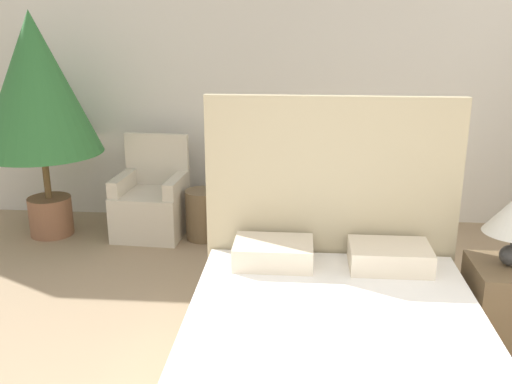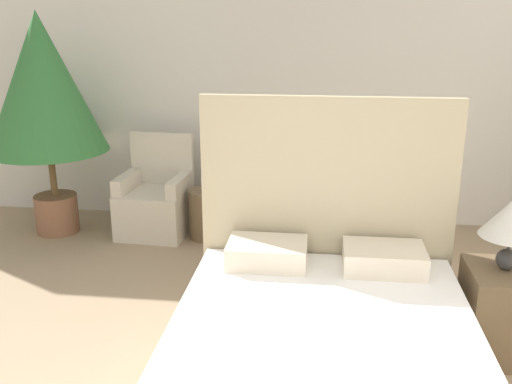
{
  "view_description": "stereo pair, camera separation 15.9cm",
  "coord_description": "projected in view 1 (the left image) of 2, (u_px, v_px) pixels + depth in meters",
  "views": [
    {
      "loc": [
        0.19,
        -1.26,
        1.94
      ],
      "look_at": [
        -0.15,
        2.89,
        0.66
      ],
      "focal_mm": 40.0,
      "sensor_mm": 36.0,
      "label": 1
    },
    {
      "loc": [
        0.35,
        -1.24,
        1.94
      ],
      "look_at": [
        -0.15,
        2.89,
        0.66
      ],
      "focal_mm": 40.0,
      "sensor_mm": 36.0,
      "label": 2
    }
  ],
  "objects": [
    {
      "name": "side_table",
      "position": [
        204.0,
        215.0,
        5.16
      ],
      "size": [
        0.33,
        0.33,
        0.45
      ],
      "color": "brown",
      "rests_on": "ground_plane"
    },
    {
      "name": "potted_palm",
      "position": [
        37.0,
        89.0,
        4.92
      ],
      "size": [
        1.06,
        1.06,
        2.0
      ],
      "color": "brown",
      "rests_on": "ground_plane"
    },
    {
      "name": "armchair_near_window_right",
      "position": [
        259.0,
        208.0,
        5.16
      ],
      "size": [
        0.64,
        0.62,
        0.9
      ],
      "rotation": [
        0.0,
        0.0,
        -0.06
      ],
      "color": "beige",
      "rests_on": "ground_plane"
    },
    {
      "name": "bed",
      "position": [
        334.0,
        356.0,
        2.87
      ],
      "size": [
        1.57,
        1.99,
        1.49
      ],
      "color": "#8C7A5B",
      "rests_on": "ground_plane"
    },
    {
      "name": "wall_back",
      "position": [
        283.0,
        71.0,
        5.36
      ],
      "size": [
        10.0,
        0.06,
        2.9
      ],
      "color": "silver",
      "rests_on": "ground_plane"
    },
    {
      "name": "armchair_near_window_left",
      "position": [
        151.0,
        206.0,
        5.24
      ],
      "size": [
        0.64,
        0.62,
        0.9
      ],
      "rotation": [
        0.0,
        0.0,
        -0.06
      ],
      "color": "beige",
      "rests_on": "ground_plane"
    },
    {
      "name": "nightstand",
      "position": [
        507.0,
        308.0,
        3.41
      ],
      "size": [
        0.46,
        0.46,
        0.54
      ],
      "color": "brown",
      "rests_on": "ground_plane"
    }
  ]
}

